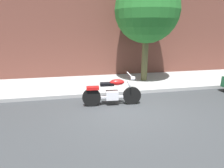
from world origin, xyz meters
name	(u,v)px	position (x,y,z in m)	size (l,w,h in m)	color
ground_plane	(128,111)	(0.00, 0.00, 0.00)	(60.00, 60.00, 0.00)	#303335
sidewalk	(110,83)	(0.00, 3.21, 0.07)	(20.48, 3.16, 0.14)	#969696
building_facade	(104,5)	(0.00, 5.04, 3.89)	(20.48, 0.50, 7.77)	brown
motorcycle	(112,93)	(-0.42, 0.63, 0.47)	(2.13, 0.70, 1.15)	black
street_tree	(147,11)	(1.76, 3.26, 3.48)	(3.03, 3.03, 5.01)	#4D4B2D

